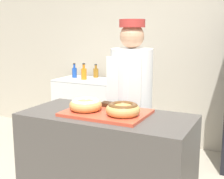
% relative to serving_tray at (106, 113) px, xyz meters
% --- Properties ---
extents(wall_back, '(8.00, 0.06, 2.70)m').
position_rel_serving_tray_xyz_m(wall_back, '(0.00, 2.13, 0.37)').
color(wall_back, '#BCB29E').
rests_on(wall_back, ground_plane).
extents(display_counter, '(1.35, 0.63, 0.97)m').
position_rel_serving_tray_xyz_m(display_counter, '(0.00, 0.00, -0.50)').
color(display_counter, '#4C4742').
rests_on(display_counter, ground_plane).
extents(serving_tray, '(0.64, 0.45, 0.02)m').
position_rel_serving_tray_xyz_m(serving_tray, '(0.00, 0.00, 0.00)').
color(serving_tray, '#D84C33').
rests_on(serving_tray, display_counter).
extents(donut_light_glaze, '(0.26, 0.26, 0.09)m').
position_rel_serving_tray_xyz_m(donut_light_glaze, '(-0.16, -0.04, 0.06)').
color(donut_light_glaze, tan).
rests_on(donut_light_glaze, serving_tray).
extents(donut_chocolate_glaze, '(0.26, 0.26, 0.09)m').
position_rel_serving_tray_xyz_m(donut_chocolate_glaze, '(0.16, -0.04, 0.06)').
color(donut_chocolate_glaze, tan).
rests_on(donut_chocolate_glaze, serving_tray).
extents(brownie_back_left, '(0.09, 0.09, 0.03)m').
position_rel_serving_tray_xyz_m(brownie_back_left, '(-0.08, 0.15, 0.03)').
color(brownie_back_left, '#382111').
rests_on(brownie_back_left, serving_tray).
extents(brownie_back_right, '(0.09, 0.09, 0.03)m').
position_rel_serving_tray_xyz_m(brownie_back_right, '(0.08, 0.15, 0.03)').
color(brownie_back_right, '#382111').
rests_on(brownie_back_right, serving_tray).
extents(baker_person, '(0.39, 0.39, 1.71)m').
position_rel_serving_tray_xyz_m(baker_person, '(-0.03, 0.57, -0.08)').
color(baker_person, '#4C4C51').
rests_on(baker_person, ground_plane).
extents(chest_freezer, '(0.99, 0.57, 0.92)m').
position_rel_serving_tray_xyz_m(chest_freezer, '(-1.15, 1.73, -0.52)').
color(chest_freezer, silver).
rests_on(chest_freezer, ground_plane).
extents(bottle_orange, '(0.08, 0.08, 0.23)m').
position_rel_serving_tray_xyz_m(bottle_orange, '(-1.24, 1.69, 0.02)').
color(bottle_orange, orange).
rests_on(bottle_orange, chest_freezer).
extents(bottle_blue, '(0.07, 0.07, 0.21)m').
position_rel_serving_tray_xyz_m(bottle_blue, '(-1.46, 1.79, 0.02)').
color(bottle_blue, '#1E4CB2').
rests_on(bottle_blue, chest_freezer).
extents(bottle_amber, '(0.08, 0.08, 0.20)m').
position_rel_serving_tray_xyz_m(bottle_amber, '(-1.18, 1.95, 0.01)').
color(bottle_amber, '#99661E').
rests_on(bottle_amber, chest_freezer).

